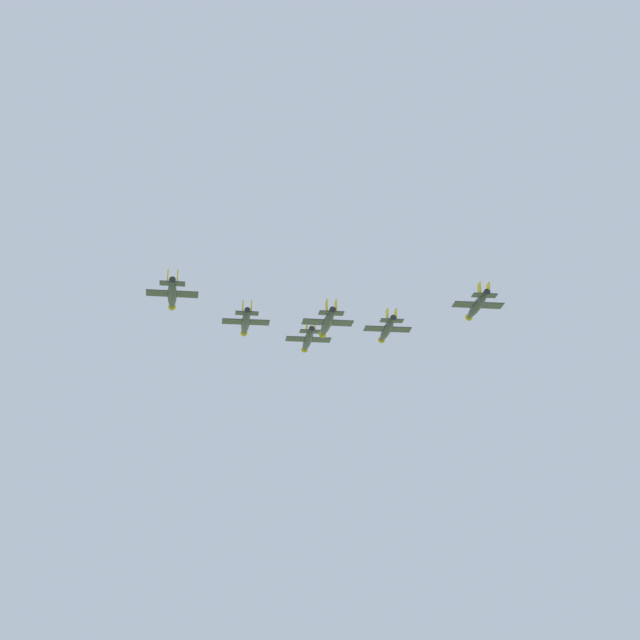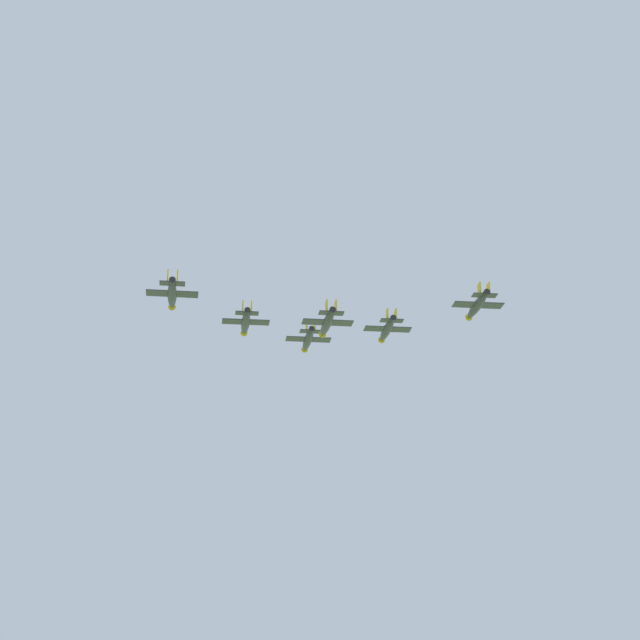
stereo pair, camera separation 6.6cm
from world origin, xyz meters
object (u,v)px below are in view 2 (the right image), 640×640
Objects in this scene: jet_right_wingman at (387,329)px; jet_slot_rear at (327,323)px; jet_left_outer at (172,294)px; jet_right_outer at (477,305)px; jet_lead at (308,340)px; jet_left_wingman at (246,322)px.

jet_right_wingman is 23.77m from jet_slot_rear.
jet_right_outer is (-51.41, -30.99, 0.29)m from jet_left_outer.
jet_right_outer is at bearing -139.41° from jet_right_wingman.
jet_right_wingman is at bearing 40.74° from jet_right_outer.
jet_slot_rear is at bearing 90.37° from jet_right_outer.
jet_lead is at bearing 40.74° from jet_right_outer.
jet_right_wingman reaches higher than jet_right_outer.
jet_lead is 1.03× the size of jet_right_wingman.
jet_slot_rear is at bearing 179.93° from jet_lead.
jet_lead is 1.03× the size of jet_left_wingman.
jet_lead is at bearing -40.16° from jet_left_wingman.
jet_left_wingman is 1.01× the size of jet_slot_rear.
jet_lead is 23.36m from jet_right_wingman.
jet_left_wingman is 23.86m from jet_slot_rear.
jet_left_wingman reaches higher than jet_left_outer.
jet_lead reaches higher than jet_slot_rear.
jet_left_wingman is 0.99× the size of jet_right_outer.
jet_right_outer is at bearing -111.21° from jet_left_wingman.
jet_left_outer is 30.37m from jet_slot_rear.
jet_right_outer is (-21.97, 7.37, -0.41)m from jet_right_wingman.
jet_right_wingman is at bearing -89.80° from jet_left_wingman.
jet_right_wingman is 1.00× the size of jet_left_outer.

